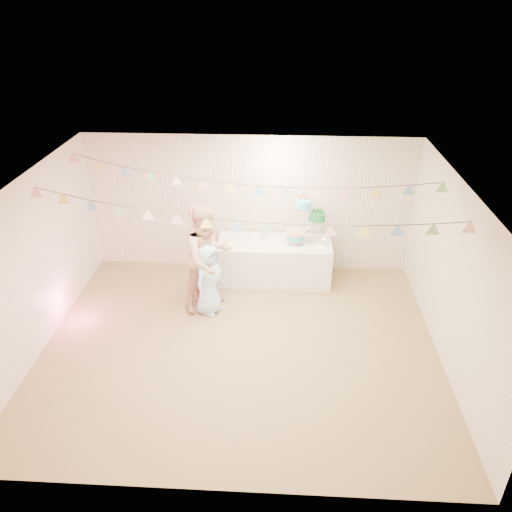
# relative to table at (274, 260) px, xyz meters

# --- Properties ---
(floor) EXTENTS (6.00, 6.00, 0.00)m
(floor) POSITION_rel_table_xyz_m (-0.47, -2.03, -0.39)
(floor) COLOR olive
(floor) RESTS_ON ground
(ceiling) EXTENTS (6.00, 6.00, 0.00)m
(ceiling) POSITION_rel_table_xyz_m (-0.47, -2.03, 2.21)
(ceiling) COLOR white
(ceiling) RESTS_ON ground
(back_wall) EXTENTS (6.00, 6.00, 0.00)m
(back_wall) POSITION_rel_table_xyz_m (-0.47, 0.47, 0.91)
(back_wall) COLOR white
(back_wall) RESTS_ON ground
(front_wall) EXTENTS (6.00, 6.00, 0.00)m
(front_wall) POSITION_rel_table_xyz_m (-0.47, -4.53, 0.91)
(front_wall) COLOR white
(front_wall) RESTS_ON ground
(left_wall) EXTENTS (5.00, 5.00, 0.00)m
(left_wall) POSITION_rel_table_xyz_m (-3.47, -2.03, 0.91)
(left_wall) COLOR white
(left_wall) RESTS_ON ground
(right_wall) EXTENTS (5.00, 5.00, 0.00)m
(right_wall) POSITION_rel_table_xyz_m (2.53, -2.03, 0.91)
(right_wall) COLOR white
(right_wall) RESTS_ON ground
(table) EXTENTS (2.07, 0.83, 0.78)m
(table) POSITION_rel_table_xyz_m (0.00, 0.00, 0.00)
(table) COLOR silver
(table) RESTS_ON floor
(cake_stand) EXTENTS (0.76, 0.45, 0.85)m
(cake_stand) POSITION_rel_table_xyz_m (0.55, 0.05, 0.79)
(cake_stand) COLOR silver
(cake_stand) RESTS_ON table
(cake_bottom) EXTENTS (0.31, 0.31, 0.15)m
(cake_bottom) POSITION_rel_table_xyz_m (0.40, -0.01, 0.45)
(cake_bottom) COLOR #29BFC0
(cake_bottom) RESTS_ON cake_stand
(cake_middle) EXTENTS (0.27, 0.27, 0.22)m
(cake_middle) POSITION_rel_table_xyz_m (0.73, 0.14, 0.72)
(cake_middle) COLOR #1A7A3B
(cake_middle) RESTS_ON cake_stand
(cake_top_tier) EXTENTS (0.25, 0.25, 0.19)m
(cake_top_tier) POSITION_rel_table_xyz_m (0.49, 0.02, 0.99)
(cake_top_tier) COLOR #51E2FF
(cake_top_tier) RESTS_ON cake_stand
(platter) EXTENTS (0.35, 0.35, 0.02)m
(platter) POSITION_rel_table_xyz_m (-0.50, -0.05, 0.37)
(platter) COLOR white
(platter) RESTS_ON table
(posy) EXTENTS (0.13, 0.13, 0.15)m
(posy) POSITION_rel_table_xyz_m (-0.19, 0.05, 0.44)
(posy) COLOR white
(posy) RESTS_ON table
(person_adult_a) EXTENTS (0.62, 0.75, 1.76)m
(person_adult_a) POSITION_rel_table_xyz_m (-1.20, -0.69, 0.49)
(person_adult_a) COLOR #DF7774
(person_adult_a) RESTS_ON floor
(person_adult_b) EXTENTS (1.15, 1.14, 1.88)m
(person_adult_b) POSITION_rel_table_xyz_m (-1.08, -0.94, 0.55)
(person_adult_b) COLOR tan
(person_adult_b) RESTS_ON floor
(person_child) EXTENTS (0.65, 0.73, 1.25)m
(person_child) POSITION_rel_table_xyz_m (-1.05, -1.12, 0.24)
(person_child) COLOR #B0D2F9
(person_child) RESTS_ON floor
(bunting_back) EXTENTS (5.60, 1.10, 0.40)m
(bunting_back) POSITION_rel_table_xyz_m (-0.47, -0.93, 1.96)
(bunting_back) COLOR pink
(bunting_back) RESTS_ON ceiling
(bunting_front) EXTENTS (5.60, 0.90, 0.36)m
(bunting_front) POSITION_rel_table_xyz_m (-0.47, -2.23, 1.93)
(bunting_front) COLOR #72A5E5
(bunting_front) RESTS_ON ceiling
(tealight_0) EXTENTS (0.04, 0.04, 0.03)m
(tealight_0) POSITION_rel_table_xyz_m (-0.80, -0.15, 0.40)
(tealight_0) COLOR #FFD88C
(tealight_0) RESTS_ON table
(tealight_1) EXTENTS (0.04, 0.04, 0.03)m
(tealight_1) POSITION_rel_table_xyz_m (-0.35, 0.18, 0.40)
(tealight_1) COLOR #FFD88C
(tealight_1) RESTS_ON table
(tealight_2) EXTENTS (0.04, 0.04, 0.03)m
(tealight_2) POSITION_rel_table_xyz_m (0.10, -0.22, 0.40)
(tealight_2) COLOR #FFD88C
(tealight_2) RESTS_ON table
(tealight_3) EXTENTS (0.04, 0.04, 0.03)m
(tealight_3) POSITION_rel_table_xyz_m (0.35, 0.22, 0.40)
(tealight_3) COLOR #FFD88C
(tealight_3) RESTS_ON table
(tealight_4) EXTENTS (0.04, 0.04, 0.03)m
(tealight_4) POSITION_rel_table_xyz_m (0.82, -0.18, 0.40)
(tealight_4) COLOR #FFD88C
(tealight_4) RESTS_ON table
(tealight_5) EXTENTS (0.04, 0.04, 0.03)m
(tealight_5) POSITION_rel_table_xyz_m (0.90, 0.15, 0.40)
(tealight_5) COLOR #FFD88C
(tealight_5) RESTS_ON table
(tealight_6) EXTENTS (0.04, 0.04, 0.03)m
(tealight_6) POSITION_rel_table_xyz_m (0.37, 0.24, 0.40)
(tealight_6) COLOR #FFD88C
(tealight_6) RESTS_ON table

